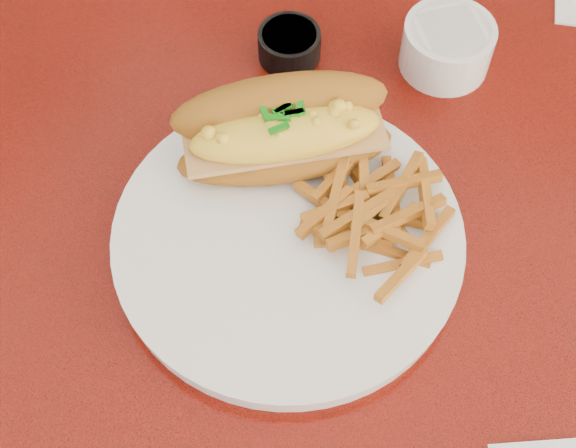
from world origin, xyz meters
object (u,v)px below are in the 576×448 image
at_px(booth_bench_far, 539,13).
at_px(sauce_cup_left, 289,44).
at_px(dinner_plate, 288,240).
at_px(diner_table, 401,271).
at_px(fork, 379,207).
at_px(mac_hoagie, 283,130).
at_px(gravy_ramekin, 447,45).

distance_m(booth_bench_far, sauce_cup_left, 0.89).
height_order(booth_bench_far, dinner_plate, booth_bench_far).
relative_size(diner_table, fork, 9.38).
bearing_deg(sauce_cup_left, mac_hoagie, -66.10).
bearing_deg(fork, dinner_plate, 134.78).
relative_size(diner_table, dinner_plate, 3.90).
bearing_deg(dinner_plate, sauce_cup_left, 115.80).
bearing_deg(dinner_plate, fork, 45.35).
height_order(mac_hoagie, fork, mac_hoagie).
xyz_separation_m(mac_hoagie, fork, (0.10, -0.01, -0.04)).
relative_size(booth_bench_far, mac_hoagie, 5.50).
xyz_separation_m(diner_table, dinner_plate, (-0.09, -0.11, 0.17)).
bearing_deg(booth_bench_far, dinner_plate, -95.49).
xyz_separation_m(mac_hoagie, sauce_cup_left, (-0.06, 0.13, -0.04)).
relative_size(mac_hoagie, fork, 1.66).
height_order(booth_bench_far, fork, booth_bench_far).
relative_size(booth_bench_far, sauce_cup_left, 15.71).
relative_size(diner_table, mac_hoagie, 5.64).
xyz_separation_m(diner_table, gravy_ramekin, (-0.04, 0.16, 0.19)).
height_order(mac_hoagie, gravy_ramekin, mac_hoagie).
bearing_deg(booth_bench_far, sauce_cup_left, -104.87).
bearing_deg(diner_table, dinner_plate, -128.98).
distance_m(fork, gravy_ramekin, 0.21).
bearing_deg(booth_bench_far, fork, -91.82).
bearing_deg(gravy_ramekin, booth_bench_far, 86.55).
distance_m(mac_hoagie, fork, 0.11).
xyz_separation_m(gravy_ramekin, sauce_cup_left, (-0.15, -0.06, -0.01)).
distance_m(fork, sauce_cup_left, 0.22).
height_order(diner_table, booth_bench_far, booth_bench_far).
xyz_separation_m(dinner_plate, sauce_cup_left, (-0.10, 0.21, 0.01)).
bearing_deg(mac_hoagie, fork, -44.77).
bearing_deg(fork, gravy_ramekin, 2.73).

